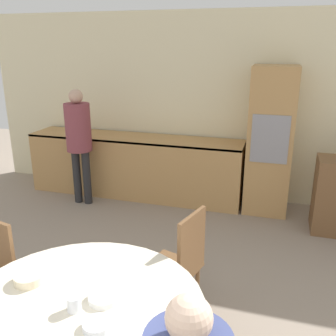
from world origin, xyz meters
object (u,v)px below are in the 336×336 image
Objects in this scene: oven_unit at (270,141)px; chair_far_right at (181,262)px; cup at (74,303)px; bowl_far at (29,278)px; bowl_centre at (97,325)px; person_standing at (79,135)px; dining_table at (82,336)px; bowl_near at (104,298)px.

chair_far_right is (-0.55, -2.45, -0.42)m from oven_unit.
cup is 0.43m from bowl_far.
chair_far_right is 1.08m from bowl_centre.
bowl_centre is (-0.72, -3.49, -0.19)m from oven_unit.
person_standing is at bearing 113.44° from bowl_far.
bowl_far is (-0.59, 0.24, 0.01)m from bowl_centre.
bowl_far reaches higher than dining_table.
oven_unit reaches higher than bowl_near.
oven_unit is at bearing -176.92° from chair_far_right.
bowl_far is at bearing -66.56° from person_standing.
cup is 0.59× the size of bowl_centre.
chair_far_right is at bearing -102.57° from oven_unit.
bowl_centre is at bearing -59.21° from person_standing.
bowl_far reaches higher than bowl_centre.
dining_table is 9.55× the size of bowl_centre.
oven_unit is 10.36× the size of bowl_far.
oven_unit is 3.57m from bowl_centre.
bowl_far is (1.18, -2.73, -0.21)m from person_standing.
bowl_near is at bearing -0.76° from chair_far_right.
bowl_centre reaches higher than dining_table.
bowl_near is (0.12, 0.12, -0.03)m from cup.
dining_table is at bearing 144.81° from bowl_centre.
oven_unit is 3.51m from dining_table.
bowl_far is at bearing 157.66° from bowl_centre.
cup is (-0.01, -0.03, 0.25)m from dining_table.
oven_unit is at bearing 75.00° from cup.
person_standing is 3.29m from cup.
bowl_centre is 0.82× the size of bowl_far.
oven_unit reaches higher than cup.
chair_far_right is 5.27× the size of bowl_far.
dining_table is at bearing -15.83° from bowl_far.
dining_table is 0.26m from cup.
bowl_far is (-0.52, 0.02, 0.01)m from bowl_near.
dining_table is 1.49× the size of chair_far_right.
cup is at bearing -5.31° from chair_far_right.
oven_unit is at bearing 68.02° from bowl_far.
bowl_far reaches higher than bowl_near.
oven_unit reaches higher than dining_table.
dining_table is at bearing -140.91° from bowl_near.
chair_far_right is at bearing 46.38° from bowl_far.
chair_far_right reaches higher than dining_table.
cup is (1.58, -2.88, -0.20)m from person_standing.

